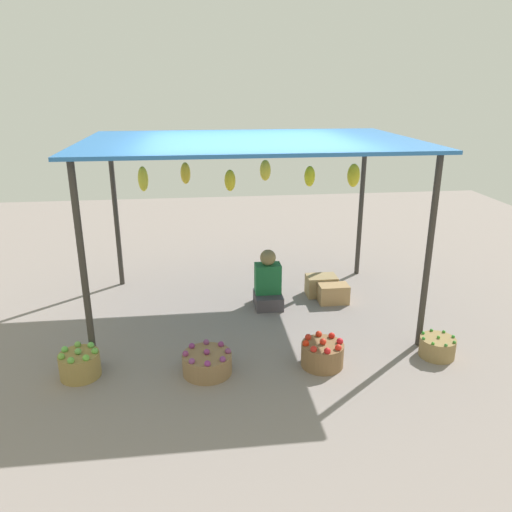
# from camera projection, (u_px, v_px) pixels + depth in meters

# --- Properties ---
(ground_plane) EXTENTS (14.00, 14.00, 0.00)m
(ground_plane) POSITION_uv_depth(u_px,v_px,m) (251.00, 310.00, 6.61)
(ground_plane) COLOR gray
(market_stall_structure) EXTENTS (3.91, 2.59, 2.21)m
(market_stall_structure) POSITION_uv_depth(u_px,v_px,m) (251.00, 152.00, 5.94)
(market_stall_structure) COLOR #38332D
(market_stall_structure) RESTS_ON ground
(vendor_person) EXTENTS (0.36, 0.44, 0.78)m
(vendor_person) POSITION_uv_depth(u_px,v_px,m) (268.00, 285.00, 6.66)
(vendor_person) COLOR #423C42
(vendor_person) RESTS_ON ground
(basket_green_apples) EXTENTS (0.41, 0.41, 0.32)m
(basket_green_apples) POSITION_uv_depth(u_px,v_px,m) (80.00, 364.00, 5.08)
(basket_green_apples) COLOR olive
(basket_green_apples) RESTS_ON ground
(basket_purple_onions) EXTENTS (0.51, 0.51, 0.27)m
(basket_purple_onions) POSITION_uv_depth(u_px,v_px,m) (207.00, 363.00, 5.15)
(basket_purple_onions) COLOR olive
(basket_purple_onions) RESTS_ON ground
(basket_red_tomatoes) EXTENTS (0.45, 0.45, 0.31)m
(basket_red_tomatoes) POSITION_uv_depth(u_px,v_px,m) (322.00, 354.00, 5.28)
(basket_red_tomatoes) COLOR brown
(basket_red_tomatoes) RESTS_ON ground
(basket_green_chilies) EXTENTS (0.38, 0.38, 0.25)m
(basket_green_chilies) POSITION_uv_depth(u_px,v_px,m) (437.00, 347.00, 5.47)
(basket_green_chilies) COLOR olive
(basket_green_chilies) RESTS_ON ground
(wooden_crate_near_vendor) EXTENTS (0.40, 0.24, 0.26)m
(wooden_crate_near_vendor) POSITION_uv_depth(u_px,v_px,m) (333.00, 294.00, 6.80)
(wooden_crate_near_vendor) COLOR #AB8354
(wooden_crate_near_vendor) RESTS_ON ground
(wooden_crate_stacked_rear) EXTENTS (0.42, 0.29, 0.29)m
(wooden_crate_stacked_rear) POSITION_uv_depth(u_px,v_px,m) (321.00, 285.00, 7.04)
(wooden_crate_stacked_rear) COLOR #9B7F54
(wooden_crate_stacked_rear) RESTS_ON ground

